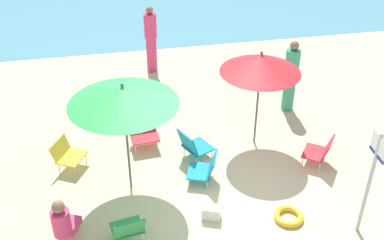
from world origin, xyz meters
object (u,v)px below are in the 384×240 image
(beach_chair_d, at_px, (143,130))
(person_c, at_px, (63,221))
(warning_sign, at_px, (372,171))
(beach_bag, at_px, (211,213))
(umbrella_red, at_px, (261,63))
(beach_chair_b, at_px, (128,229))
(person_a, at_px, (151,39))
(person_b, at_px, (291,76))
(beach_chair_f, at_px, (193,145))
(umbrella_green, at_px, (123,95))
(beach_chair_a, at_px, (67,154))
(beach_chair_e, at_px, (320,151))
(swim_ring, at_px, (289,216))
(beach_chair_c, at_px, (205,168))

(beach_chair_d, xyz_separation_m, person_c, (-1.49, -2.38, 0.09))
(warning_sign, distance_m, beach_bag, 2.62)
(umbrella_red, relative_size, beach_chair_b, 3.21)
(person_a, xyz_separation_m, beach_bag, (0.30, -5.56, -0.75))
(person_b, relative_size, beach_bag, 5.43)
(beach_chair_f, bearing_deg, umbrella_red, -12.60)
(person_b, bearing_deg, umbrella_red, 178.33)
(umbrella_green, distance_m, beach_chair_a, 2.12)
(beach_chair_d, distance_m, beach_bag, 2.49)
(person_b, bearing_deg, beach_bag, -175.24)
(person_c, distance_m, warning_sign, 4.73)
(beach_chair_e, distance_m, person_a, 5.28)
(beach_chair_e, bearing_deg, umbrella_red, -7.51)
(person_c, xyz_separation_m, swim_ring, (3.62, -0.21, -0.38))
(beach_chair_b, xyz_separation_m, beach_chair_f, (1.41, 1.99, -0.03))
(beach_chair_d, height_order, warning_sign, warning_sign)
(beach_chair_a, bearing_deg, beach_chair_d, 45.62)
(umbrella_red, height_order, beach_chair_d, umbrella_red)
(beach_bag, bearing_deg, person_c, -178.62)
(beach_chair_f, height_order, person_b, person_b)
(person_b, bearing_deg, person_c, 166.57)
(umbrella_red, xyz_separation_m, beach_chair_e, (0.99, -0.95, -1.47))
(person_a, bearing_deg, swim_ring, -19.26)
(beach_chair_c, xyz_separation_m, beach_bag, (-0.11, -0.95, -0.17))
(warning_sign, bearing_deg, beach_chair_d, 138.98)
(umbrella_red, xyz_separation_m, warning_sign, (0.91, -2.68, -0.57))
(beach_chair_d, xyz_separation_m, person_a, (0.57, 3.24, 0.54))
(person_c, distance_m, swim_ring, 3.64)
(umbrella_green, relative_size, beach_chair_e, 3.02)
(umbrella_red, bearing_deg, warning_sign, -71.30)
(beach_bag, bearing_deg, swim_ring, -11.94)
(beach_chair_e, relative_size, beach_chair_f, 0.96)
(umbrella_red, distance_m, swim_ring, 2.83)
(beach_chair_e, bearing_deg, person_b, -57.44)
(umbrella_green, distance_m, beach_chair_c, 2.12)
(beach_chair_c, distance_m, person_b, 3.22)
(beach_chair_c, height_order, warning_sign, warning_sign)
(umbrella_green, xyz_separation_m, warning_sign, (3.51, -1.75, -0.70))
(person_a, bearing_deg, beach_chair_a, -63.38)
(beach_chair_d, xyz_separation_m, beach_bag, (0.87, -2.32, -0.22))
(umbrella_red, xyz_separation_m, swim_ring, (-0.09, -2.23, -1.74))
(beach_chair_a, relative_size, beach_chair_d, 1.09)
(beach_chair_a, bearing_deg, beach_chair_f, 23.56)
(umbrella_red, relative_size, beach_chair_c, 3.10)
(beach_chair_e, distance_m, swim_ring, 1.70)
(beach_chair_c, height_order, person_c, person_c)
(person_c, bearing_deg, umbrella_red, -36.14)
(person_c, bearing_deg, warning_sign, -72.84)
(umbrella_green, bearing_deg, beach_chair_b, -95.99)
(umbrella_red, height_order, beach_chair_a, umbrella_red)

